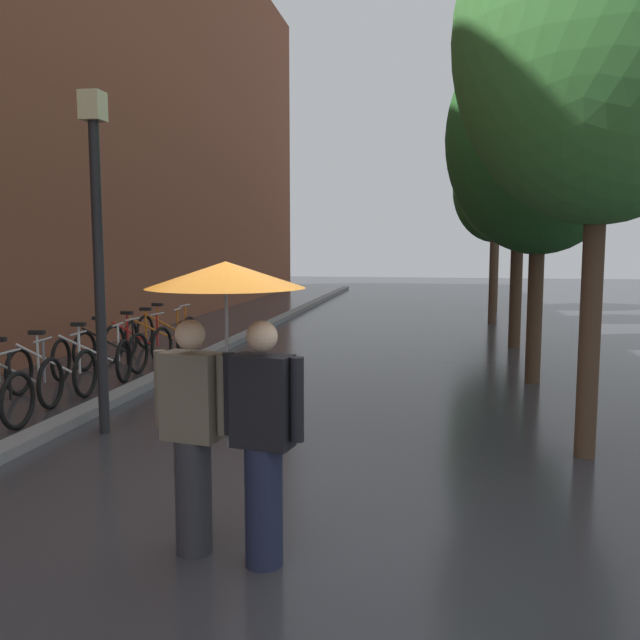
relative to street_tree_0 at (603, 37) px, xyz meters
name	(u,v)px	position (x,y,z in m)	size (l,w,h in m)	color
ground_plane	(270,540)	(-2.73, -2.47, -4.18)	(80.00, 80.00, 0.00)	#2D2D33
kerb_strip	(241,338)	(-5.93, 7.53, -4.12)	(0.30, 36.00, 0.12)	slate
street_tree_0	(603,37)	(0.00, 0.00, 0.00)	(2.90, 2.90, 6.01)	#473323
street_tree_1	(541,138)	(-0.01, 3.82, -0.37)	(2.90, 2.90, 5.62)	#473323
street_tree_2	(519,182)	(0.11, 7.53, -0.72)	(2.59, 2.59, 4.83)	#473323
street_tree_3	(496,169)	(-0.01, 11.97, 0.03)	(2.46, 2.46, 5.67)	#473323
street_tree_4	(496,189)	(0.34, 15.97, -0.19)	(2.84, 2.84, 5.78)	#473323
parked_bicycle_1	(14,380)	(-7.10, 0.87, -3.81)	(1.13, 0.79, 0.96)	black
parked_bicycle_2	(52,371)	(-7.00, 1.59, -3.81)	(1.11, 0.74, 0.96)	black
parked_bicycle_3	(92,359)	(-6.92, 2.61, -3.81)	(1.16, 0.83, 0.96)	black
parked_bicycle_4	(111,351)	(-7.03, 3.44, -3.81)	(1.13, 0.77, 0.96)	black
parked_bicycle_5	(137,343)	(-6.97, 4.35, -3.81)	(1.17, 0.84, 0.96)	black
parked_bicycle_6	(156,337)	(-6.94, 5.15, -3.81)	(1.15, 0.81, 0.96)	black
parked_bicycle_7	(167,331)	(-7.11, 6.05, -3.81)	(1.13, 0.79, 0.96)	black
couple_under_umbrella	(226,366)	(-2.95, -2.79, -2.82)	(1.12, 1.08, 2.08)	#2D2D33
street_lamp_post	(98,236)	(-5.33, -0.03, -1.89)	(0.24, 0.24, 3.87)	black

